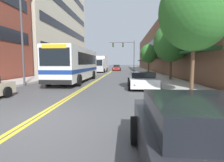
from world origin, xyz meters
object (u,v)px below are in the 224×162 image
Objects in this scene: city_bus at (76,63)px; car_dark_grey_parked_left_near at (90,69)px; box_truck at (100,64)px; street_lamp_left_near at (27,33)px; car_beige_parked_left_far at (79,71)px; street_tree_right_far at (149,54)px; car_white_parked_right_mid at (142,80)px; street_tree_right_near at (195,11)px; traffic_signal_mast at (126,50)px; fire_hydrant at (155,77)px; car_red_moving_lead at (117,68)px; street_tree_right_mid at (171,42)px; car_charcoal_parked_right_foreground at (205,146)px.

city_bus reaches higher than car_dark_grey_parked_left_near.
street_lamp_left_near reaches higher than box_truck.
car_beige_parked_left_far is at bearing -89.64° from car_dark_grey_parked_left_near.
street_lamp_left_near is 1.50× the size of street_tree_right_far.
street_tree_right_near is (2.30, -3.68, 4.01)m from car_white_parked_right_mid.
city_bus is 1.59× the size of box_truck.
car_white_parked_right_mid is 5.91m from street_tree_right_near.
car_dark_grey_parked_left_near is 0.75× the size of street_tree_right_near.
fire_hydrant is at bearing -83.81° from traffic_signal_mast.
car_white_parked_right_mid is 0.87× the size of street_tree_right_far.
street_tree_right_near is at bearing -80.46° from car_red_moving_lead.
fire_hydrant is at bearing -79.56° from car_red_moving_lead.
traffic_signal_mast is 0.98× the size of street_lamp_left_near.
traffic_signal_mast is 28.82m from street_lamp_left_near.
street_tree_right_near is at bearing -97.44° from street_tree_right_mid.
traffic_signal_mast reaches higher than car_beige_parked_left_far.
street_tree_right_mid is at bearing -74.30° from car_red_moving_lead.
car_red_moving_lead is 0.87× the size of street_tree_right_far.
traffic_signal_mast is (-1.15, 28.14, 4.42)m from car_white_parked_right_mid.
car_dark_grey_parked_left_near is 0.69× the size of traffic_signal_mast.
car_dark_grey_parked_left_near is 25.30m from car_white_parked_right_mid.
traffic_signal_mast is at bearing 41.95° from box_truck.
car_charcoal_parked_right_foreground reaches higher than fire_hydrant.
car_red_moving_lead is at bearing 100.44° from fire_hydrant.
car_red_moving_lead is 34.61m from street_tree_right_near.
traffic_signal_mast is (7.53, 13.80, 4.39)m from car_beige_parked_left_far.
car_red_moving_lead is at bearing 71.61° from car_beige_parked_left_far.
car_red_moving_lead is at bearing 78.71° from street_lamp_left_near.
car_beige_parked_left_far is 0.76× the size of street_tree_right_near.
car_red_moving_lead is (5.29, 15.89, 0.05)m from car_beige_parked_left_far.
street_tree_right_near is at bearing -83.82° from traffic_signal_mast.
street_tree_right_near is 8.31m from fire_hydrant.
box_truck is 22.95m from street_lamp_left_near.
street_tree_right_near reaches higher than car_red_moving_lead.
box_truck is at bearing -114.95° from car_red_moving_lead.
fire_hydrant is (-0.99, -12.11, -2.84)m from street_tree_right_far.
street_tree_right_far is (11.25, -8.07, 2.83)m from car_dark_grey_parked_left_near.
car_charcoal_parked_right_foreground is (8.60, -25.09, 0.01)m from car_beige_parked_left_far.
car_beige_parked_left_far is 0.83× the size of street_tree_right_mid.
car_beige_parked_left_far is at bearing -102.73° from box_truck.
car_charcoal_parked_right_foreground is 0.64× the size of street_lamp_left_near.
street_tree_right_near reaches higher than car_charcoal_parked_right_foreground.
traffic_signal_mast is 1.47× the size of street_tree_right_far.
street_lamp_left_near reaches higher than car_charcoal_parked_right_foreground.
fire_hydrant is at bearing 15.70° from street_lamp_left_near.
street_tree_right_mid is (4.66, -22.50, -0.93)m from traffic_signal_mast.
car_beige_parked_left_far is at bearing -108.39° from car_red_moving_lead.
car_white_parked_right_mid is at bearing 89.54° from car_charcoal_parked_right_foreground.
traffic_signal_mast is at bearing 91.57° from car_charcoal_parked_right_foreground.
car_charcoal_parked_right_foreground is 26.70m from street_tree_right_far.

